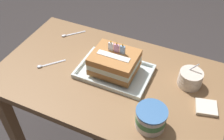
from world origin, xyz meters
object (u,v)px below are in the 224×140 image
napkin_pile (206,107)px  ice_cream_tub (151,118)px  foil_tray (114,72)px  serving_spoon_near_tray (69,35)px  birthday_cake (115,62)px  serving_spoon_by_bowls (45,65)px  bowl_stack (190,78)px

napkin_pile → ice_cream_tub: bearing=-137.0°
foil_tray → serving_spoon_near_tray: foil_tray is taller
serving_spoon_near_tray → ice_cream_tub: bearing=-32.3°
ice_cream_tub → napkin_pile: (0.20, 0.18, -0.04)m
foil_tray → birthday_cake: birthday_cake is taller
serving_spoon_near_tray → serving_spoon_by_bowls: (0.03, -0.28, 0.00)m
ice_cream_tub → napkin_pile: size_ratio=1.18×
foil_tray → bowl_stack: bowl_stack is taller
birthday_cake → ice_cream_tub: birthday_cake is taller
serving_spoon_by_bowls → napkin_pile: napkin_pile is taller
bowl_stack → ice_cream_tub: (-0.10, -0.30, 0.01)m
foil_tray → ice_cream_tub: size_ratio=2.79×
bowl_stack → foil_tray: bearing=-167.3°
birthday_cake → napkin_pile: (0.46, -0.04, -0.07)m
birthday_cake → serving_spoon_near_tray: (-0.38, 0.18, -0.07)m
napkin_pile → birthday_cake: bearing=175.2°
foil_tray → serving_spoon_by_bowls: bearing=-164.2°
birthday_cake → serving_spoon_by_bowls: birthday_cake is taller
birthday_cake → bowl_stack: size_ratio=1.80×
birthday_cake → serving_spoon_by_bowls: bearing=-164.2°
serving_spoon_near_tray → napkin_pile: 0.86m
foil_tray → ice_cream_tub: (0.26, -0.22, 0.04)m
foil_tray → serving_spoon_near_tray: 0.42m
bowl_stack → serving_spoon_by_bowls: 0.73m
birthday_cake → serving_spoon_near_tray: bearing=154.4°
serving_spoon_near_tray → serving_spoon_by_bowls: same height
bowl_stack → serving_spoon_near_tray: 0.74m
serving_spoon_by_bowls → napkin_pile: bearing=4.3°
bowl_stack → ice_cream_tub: 0.32m
bowl_stack → napkin_pile: 0.16m
serving_spoon_by_bowls → napkin_pile: (0.81, 0.06, 0.00)m
birthday_cake → napkin_pile: 0.47m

